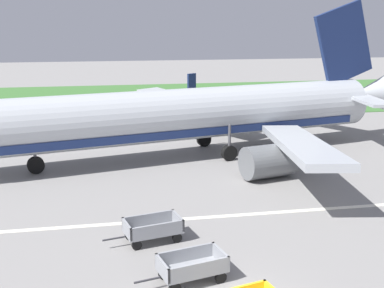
# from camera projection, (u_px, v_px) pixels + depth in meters

# --- Properties ---
(grass_strip) EXTENTS (220.00, 28.00, 0.06)m
(grass_strip) POSITION_uv_depth(u_px,v_px,m) (136.00, 99.00, 61.96)
(grass_strip) COLOR #3D7033
(grass_strip) RESTS_ON ground
(apron_stripe) EXTENTS (120.00, 0.36, 0.01)m
(apron_stripe) POSITION_uv_depth(u_px,v_px,m) (188.00, 219.00, 24.28)
(apron_stripe) COLOR silver
(apron_stripe) RESTS_ON ground
(airplane) EXTENTS (37.38, 30.23, 11.34)m
(airplane) POSITION_uv_depth(u_px,v_px,m) (198.00, 115.00, 35.18)
(airplane) COLOR #B2B7BC
(airplane) RESTS_ON ground
(baggage_cart_fourth_in_row) EXTENTS (3.62, 1.94, 1.07)m
(baggage_cart_fourth_in_row) POSITION_uv_depth(u_px,v_px,m) (192.00, 266.00, 18.33)
(baggage_cart_fourth_in_row) COLOR gray
(baggage_cart_fourth_in_row) RESTS_ON ground
(baggage_cart_far_end) EXTENTS (3.63, 1.92, 1.07)m
(baggage_cart_far_end) POSITION_uv_depth(u_px,v_px,m) (153.00, 229.00, 21.69)
(baggage_cart_far_end) COLOR gray
(baggage_cart_far_end) RESTS_ON ground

